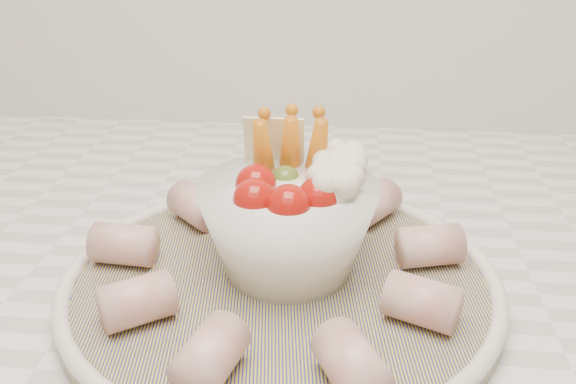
# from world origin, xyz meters

# --- Properties ---
(serving_platter) EXTENTS (0.36, 0.36, 0.02)m
(serving_platter) POSITION_xyz_m (0.03, 1.36, 0.93)
(serving_platter) COLOR navy
(serving_platter) RESTS_ON kitchen_counter
(veggie_bowl) EXTENTS (0.13, 0.13, 0.11)m
(veggie_bowl) POSITION_xyz_m (0.04, 1.37, 0.98)
(veggie_bowl) COLOR white
(veggie_bowl) RESTS_ON serving_platter
(cured_meat_rolls) EXTENTS (0.28, 0.27, 0.03)m
(cured_meat_rolls) POSITION_xyz_m (0.03, 1.36, 0.95)
(cured_meat_rolls) COLOR #B75853
(cured_meat_rolls) RESTS_ON serving_platter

